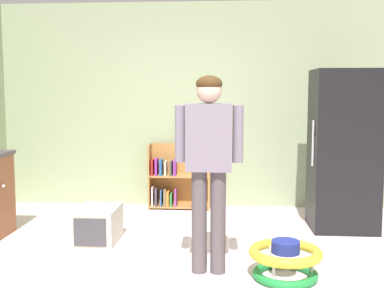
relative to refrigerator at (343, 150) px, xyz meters
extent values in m
plane|color=silver|center=(-1.73, -1.33, -0.89)|extent=(12.00, 12.00, 0.00)
cube|color=#99AC81|center=(-1.73, 1.00, 0.46)|extent=(5.20, 0.06, 2.70)
sphere|color=silver|center=(-3.62, -0.67, -0.33)|extent=(0.04, 0.04, 0.04)
cube|color=black|center=(0.00, 0.00, 0.00)|extent=(0.70, 0.68, 1.78)
cylinder|color=silver|center=(-0.36, -0.17, 0.09)|extent=(0.02, 0.02, 0.50)
cube|color=#333333|center=(-0.35, 0.00, 0.39)|extent=(0.01, 0.67, 0.01)
cube|color=#B67F45|center=(-2.31, 0.78, -0.47)|extent=(0.02, 0.28, 0.85)
cube|color=#B67F45|center=(-1.53, 0.78, -0.47)|extent=(0.02, 0.28, 0.85)
cube|color=#B88140|center=(-1.92, 0.91, -0.47)|extent=(0.80, 0.02, 0.85)
cube|color=#B67F45|center=(-1.92, 0.78, -0.86)|extent=(0.76, 0.24, 0.02)
cube|color=#B67F45|center=(-1.92, 0.78, -0.46)|extent=(0.76, 0.24, 0.02)
cube|color=beige|center=(-2.27, 0.75, -0.73)|extent=(0.02, 0.17, 0.25)
cube|color=#AF231F|center=(-2.27, 0.75, -0.34)|extent=(0.02, 0.17, 0.20)
cube|color=#443A44|center=(-2.22, 0.75, -0.73)|extent=(0.03, 0.17, 0.24)
cube|color=purple|center=(-2.22, 0.75, -0.33)|extent=(0.03, 0.17, 0.22)
cube|color=#325E98|center=(-2.15, 0.75, -0.75)|extent=(0.02, 0.17, 0.21)
cube|color=#255B9C|center=(-2.15, 0.75, -0.34)|extent=(0.03, 0.17, 0.21)
cube|color=olive|center=(-2.10, 0.75, -0.74)|extent=(0.03, 0.17, 0.22)
cube|color=beige|center=(-2.09, 0.75, -0.35)|extent=(0.02, 0.17, 0.18)
cube|color=orange|center=(-2.07, 0.75, -0.75)|extent=(0.03, 0.17, 0.19)
cube|color=#3F403D|center=(-2.02, 0.75, -0.35)|extent=(0.02, 0.17, 0.19)
cube|color=#378941|center=(-2.02, 0.75, -0.77)|extent=(0.02, 0.17, 0.16)
cube|color=purple|center=(-1.97, 0.75, -0.34)|extent=(0.03, 0.17, 0.21)
cube|color=#8E3B8A|center=(-1.96, 0.75, -0.73)|extent=(0.02, 0.17, 0.23)
cylinder|color=#584F53|center=(-1.52, -1.48, -0.45)|extent=(0.13, 0.13, 0.88)
cylinder|color=#584F53|center=(-1.36, -1.48, -0.45)|extent=(0.13, 0.13, 0.88)
cube|color=gray|center=(-1.44, -1.48, 0.27)|extent=(0.38, 0.22, 0.56)
cylinder|color=gray|center=(-1.68, -1.48, 0.30)|extent=(0.09, 0.09, 0.48)
cylinder|color=gray|center=(-1.20, -1.48, 0.30)|extent=(0.09, 0.09, 0.48)
sphere|color=beige|center=(-1.44, -1.48, 0.66)|extent=(0.21, 0.21, 0.21)
ellipsoid|color=#493117|center=(-1.44, -1.48, 0.71)|extent=(0.22, 0.22, 0.14)
torus|color=green|center=(-0.80, -1.58, -0.86)|extent=(0.54, 0.54, 0.07)
torus|color=yellow|center=(-0.80, -1.58, -0.67)|extent=(0.60, 0.60, 0.08)
cylinder|color=navy|center=(-0.80, -1.58, -0.62)|extent=(0.23, 0.23, 0.10)
cylinder|color=silver|center=(-0.58, -1.58, -0.76)|extent=(0.02, 0.02, 0.18)
cylinder|color=silver|center=(-0.91, -1.38, -0.76)|extent=(0.02, 0.02, 0.18)
cylinder|color=silver|center=(-0.91, -1.77, -0.76)|extent=(0.02, 0.02, 0.18)
cube|color=beige|center=(-2.61, -0.72, -0.71)|extent=(0.42, 0.54, 0.36)
cube|color=#424247|center=(-2.61, -1.00, -0.71)|extent=(0.32, 0.01, 0.27)
camera|label=1|loc=(-1.28, -5.53, 0.66)|focal=45.88mm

